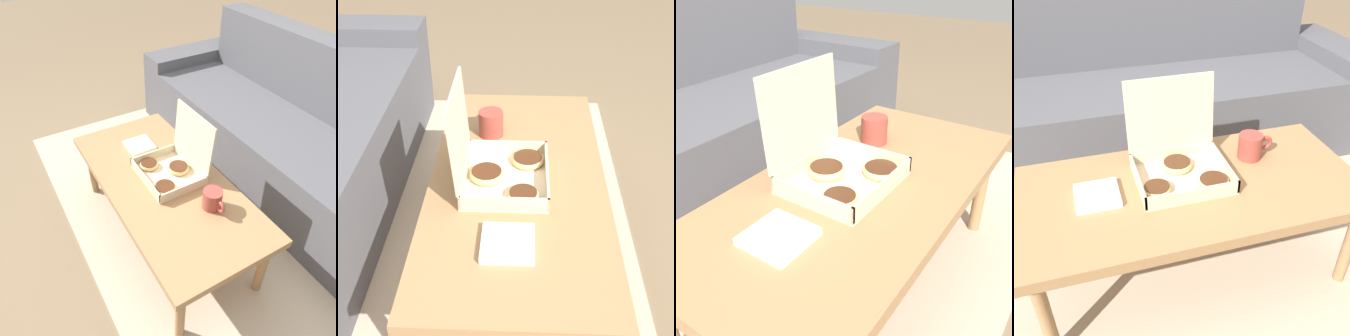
# 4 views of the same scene
# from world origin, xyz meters

# --- Properties ---
(ground_plane) EXTENTS (12.00, 12.00, 0.00)m
(ground_plane) POSITION_xyz_m (0.00, 0.00, 0.00)
(ground_plane) COLOR #756047
(area_rug) EXTENTS (2.65, 1.87, 0.01)m
(area_rug) POSITION_xyz_m (0.00, 0.30, 0.01)
(area_rug) COLOR tan
(area_rug) RESTS_ON ground_plane
(coffee_table) EXTENTS (1.18, 0.57, 0.42)m
(coffee_table) POSITION_xyz_m (0.00, -0.17, 0.38)
(coffee_table) COLOR #997047
(coffee_table) RESTS_ON ground_plane
(pastry_box) EXTENTS (0.32, 0.29, 0.32)m
(pastry_box) POSITION_xyz_m (-0.03, -0.11, 0.47)
(pastry_box) COLOR beige
(pastry_box) RESTS_ON coffee_table
(coffee_mug) EXTENTS (0.14, 0.09, 0.10)m
(coffee_mug) POSITION_xyz_m (0.26, -0.07, 0.46)
(coffee_mug) COLOR #993D33
(coffee_mug) RESTS_ON coffee_table
(napkin_stack) EXTENTS (0.14, 0.14, 0.02)m
(napkin_stack) POSITION_xyz_m (-0.32, -0.15, 0.43)
(napkin_stack) COLOR white
(napkin_stack) RESTS_ON coffee_table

